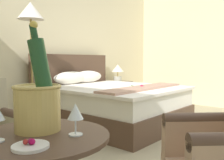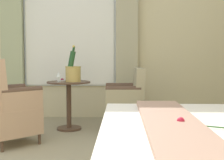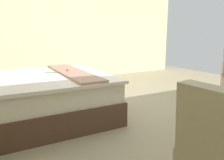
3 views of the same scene
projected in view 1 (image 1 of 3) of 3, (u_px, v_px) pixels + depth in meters
The scene contains 9 objects.
ground_plane at pixel (217, 158), 2.63m from camera, with size 7.41×7.41×0.00m, color tan.
wall_headboard_side at pixel (48, 30), 4.44m from camera, with size 6.03×0.12×3.13m.
bed at pixel (111, 103), 4.06m from camera, with size 1.75×2.05×1.14m.
nightstand at pixel (118, 95), 5.33m from camera, with size 0.50×0.45×0.58m.
bedside_lamp at pixel (118, 71), 5.29m from camera, with size 0.26×0.26×0.36m.
floor_lamp_brass at pixel (31, 21), 3.51m from camera, with size 0.37×0.37×1.84m.
champagne_bucket at pixel (38, 100), 1.17m from camera, with size 0.23×0.23×0.52m.
wine_glass_near_edge at pixel (76, 113), 1.10m from camera, with size 0.07×0.07×0.14m.
snack_plate at pixel (30, 146), 0.95m from camera, with size 0.14×0.14×0.04m.
Camera 1 is at (-2.66, -0.83, 1.02)m, focal length 40.00 mm.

